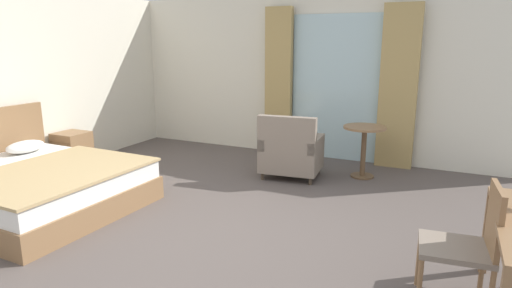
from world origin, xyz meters
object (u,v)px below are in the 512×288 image
Objects in this scene: bed at (32,185)px; armchair_by_window at (291,153)px; nightstand at (73,151)px; desk_chair at (470,241)px; round_cafe_table at (364,140)px.

bed reaches higher than armchair_by_window.
bed is 1.55m from nightstand.
armchair_by_window is (-2.21, 2.32, -0.16)m from desk_chair.
armchair_by_window is (3.04, 0.99, 0.08)m from nightstand.
round_cafe_table is (3.94, 1.44, 0.24)m from nightstand.
armchair_by_window is 1.25× the size of round_cafe_table.
bed is 2.45× the size of armchair_by_window.
bed is 2.38× the size of desk_chair.
armchair_by_window is at bearing -153.48° from round_cafe_table.
bed is 3.22m from armchair_by_window.
armchair_by_window is at bearing 46.06° from bed.
desk_chair is (5.25, -1.33, 0.23)m from nightstand.
bed is at bearing -138.56° from round_cafe_table.
armchair_by_window reaches higher than round_cafe_table.
nightstand is 3.20m from armchair_by_window.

